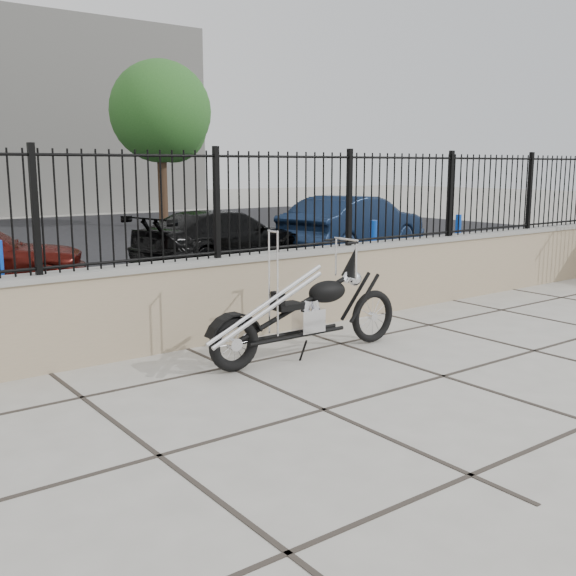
# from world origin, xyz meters

# --- Properties ---
(ground_plane) EXTENTS (90.00, 90.00, 0.00)m
(ground_plane) POSITION_xyz_m (0.00, 0.00, 0.00)
(ground_plane) COLOR #99968E
(ground_plane) RESTS_ON ground
(parking_lot) EXTENTS (30.00, 30.00, 0.00)m
(parking_lot) POSITION_xyz_m (0.00, 12.50, 0.00)
(parking_lot) COLOR black
(parking_lot) RESTS_ON ground
(retaining_wall) EXTENTS (14.00, 0.36, 0.96)m
(retaining_wall) POSITION_xyz_m (0.00, 2.50, 0.48)
(retaining_wall) COLOR gray
(retaining_wall) RESTS_ON ground_plane
(iron_fence) EXTENTS (14.00, 0.08, 1.20)m
(iron_fence) POSITION_xyz_m (0.00, 2.50, 1.56)
(iron_fence) COLOR black
(iron_fence) RESTS_ON retaining_wall
(chopper_motorcycle) EXTENTS (2.32, 0.43, 1.39)m
(chopper_motorcycle) POSITION_xyz_m (-0.64, 1.34, 0.70)
(chopper_motorcycle) COLOR black
(chopper_motorcycle) RESTS_ON ground_plane
(car_black) EXTENTS (4.14, 2.34, 1.13)m
(car_black) POSITION_xyz_m (2.07, 7.38, 0.57)
(car_black) COLOR black
(car_black) RESTS_ON parking_lot
(car_blue) EXTENTS (4.24, 2.29, 1.32)m
(car_blue) POSITION_xyz_m (5.47, 7.27, 0.66)
(car_blue) COLOR #0E1B34
(car_blue) RESTS_ON parking_lot
(bollard_a) EXTENTS (0.14, 0.14, 1.12)m
(bollard_a) POSITION_xyz_m (-2.93, 4.36, 0.56)
(bollard_a) COLOR #0B16A8
(bollard_a) RESTS_ON ground_plane
(bollard_b) EXTENTS (0.15, 0.15, 1.05)m
(bollard_b) POSITION_xyz_m (3.38, 4.48, 0.52)
(bollard_b) COLOR #0C42B9
(bollard_b) RESTS_ON ground_plane
(bollard_c) EXTENTS (0.13, 0.13, 1.00)m
(bollard_c) POSITION_xyz_m (6.18, 4.89, 0.50)
(bollard_c) COLOR #0C1CBD
(bollard_c) RESTS_ON ground_plane
(tree_right) EXTENTS (3.25, 3.25, 5.48)m
(tree_right) POSITION_xyz_m (5.16, 16.20, 3.84)
(tree_right) COLOR #382619
(tree_right) RESTS_ON ground_plane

